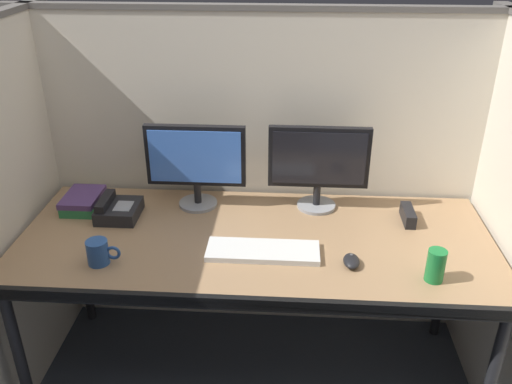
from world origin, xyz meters
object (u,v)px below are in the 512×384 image
Objects in this scene: keyboard_main at (263,251)px; computer_mouse at (351,261)px; monitor_right at (319,162)px; book_stack at (84,201)px; monitor_left at (196,161)px; desk_phone at (118,210)px; soda_can at (436,266)px; desk at (255,250)px; red_stapler at (408,215)px; coffee_mug at (99,252)px.

computer_mouse is at bearing -9.40° from keyboard_main.
monitor_right reaches higher than keyboard_main.
monitor_right is at bearing 4.12° from book_stack.
desk_phone is at bearing -158.55° from monitor_left.
soda_can is (0.92, -0.50, -0.15)m from monitor_left.
keyboard_main is at bearing -69.60° from desk.
desk is 9.04× the size of book_stack.
soda_can is (0.61, -0.13, 0.05)m from keyboard_main.
book_stack is at bearing -173.57° from monitor_left.
monitor_right reaches higher than soda_can.
red_stapler is at bearing -1.04° from book_stack.
computer_mouse is 0.93m from coffee_mug.
computer_mouse is (0.37, -0.16, 0.07)m from desk.
red_stapler reaches higher than keyboard_main.
soda_can is at bearing -11.78° from keyboard_main.
book_stack is at bearing 162.67° from soda_can.
book_stack is (-1.42, 0.44, -0.03)m from soda_can.
soda_can reaches higher than desk.
monitor_left reaches higher than coffee_mug.
monitor_right is at bearing 9.69° from desk_phone.
monitor_left is 0.54m from book_stack.
desk is 0.47m from monitor_right.
desk is at bearing 110.40° from keyboard_main.
desk_phone reaches higher than red_stapler.
desk is at bearing 19.99° from coffee_mug.
coffee_mug reaches higher than book_stack.
monitor_right reaches higher than coffee_mug.
red_stapler is at bearing 2.13° from desk_phone.
desk_phone is (-0.85, -0.15, -0.18)m from monitor_right.
desk_phone reaches higher than computer_mouse.
monitor_right is 3.52× the size of soda_can.
soda_can is 0.42m from red_stapler.
book_stack is at bearing 116.56° from coffee_mug.
coffee_mug is at bearing -121.29° from monitor_left.
book_stack is at bearing 157.73° from desk_phone.
desk is 0.67m from red_stapler.
coffee_mug is (-0.29, -0.48, -0.17)m from monitor_left.
book_stack reaches higher than keyboard_main.
keyboard_main is at bearing 9.82° from coffee_mug.
coffee_mug reaches higher than red_stapler.
red_stapler is at bearing 52.28° from computer_mouse.
keyboard_main is 3.52× the size of soda_can.
monitor_right is 0.67m from soda_can.
desk_phone is (-0.32, -0.13, -0.18)m from monitor_left.
coffee_mug is 0.35m from desk_phone.
red_stapler is 1.23m from desk_phone.
desk_phone is (-0.60, 0.14, 0.08)m from desk.
computer_mouse is at bearing -33.68° from monitor_left.
keyboard_main is 0.33m from computer_mouse.
desk_phone is (0.17, -0.07, 0.00)m from book_stack.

